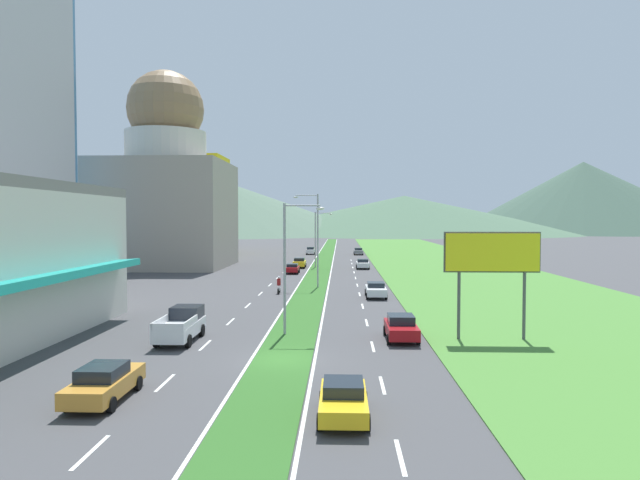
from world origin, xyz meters
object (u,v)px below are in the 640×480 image
object	(u,v)px
pickup_truck_0	(182,325)
motorcycle_rider	(279,286)
street_lamp_near	(289,259)
car_8	(104,382)
car_6	(299,263)
car_7	(292,268)
car_0	(376,290)
street_lamp_mid	(315,235)
car_2	(358,251)
billboard_roadside	(492,257)
street_lamp_far	(317,236)
car_5	(343,399)
car_3	(363,264)
car_1	(401,327)
car_4	(311,251)

from	to	relation	value
pickup_truck_0	motorcycle_rider	world-z (taller)	pickup_truck_0
street_lamp_near	car_8	bearing A→B (deg)	-115.74
car_6	car_7	size ratio (longest dim) A/B	1.03
street_lamp_near	car_0	bearing A→B (deg)	69.13
street_lamp_mid	car_2	size ratio (longest dim) A/B	2.41
car_2	car_8	distance (m)	97.91
street_lamp_mid	billboard_roadside	xyz separation A→B (m)	(12.42, -26.60, -0.65)
street_lamp_near	street_lamp_far	size ratio (longest dim) A/B	0.99
car_5	motorcycle_rider	xyz separation A→B (m)	(-6.49, 35.80, 0.02)
car_2	car_3	size ratio (longest dim) A/B	1.02
billboard_roadside	street_lamp_far	bearing A→B (deg)	104.30
billboard_roadside	car_2	bearing A→B (deg)	93.92
car_6	car_7	world-z (taller)	car_6
car_6	motorcycle_rider	world-z (taller)	motorcycle_rider
car_7	car_8	world-z (taller)	car_8
pickup_truck_0	street_lamp_mid	bearing A→B (deg)	-14.81
car_0	car_7	bearing A→B (deg)	-156.48
billboard_roadside	car_1	bearing A→B (deg)	-179.23
street_lamp_near	car_6	bearing A→B (deg)	93.47
car_1	car_7	xyz separation A→B (m)	(-10.67, 42.81, -0.07)
car_8	pickup_truck_0	xyz separation A→B (m)	(-0.07, 11.74, 0.20)
car_0	car_7	distance (m)	25.72
car_5	car_1	bearing A→B (deg)	165.14
car_5	car_2	bearing A→B (deg)	177.85
car_4	car_7	distance (m)	42.34
car_5	car_6	world-z (taller)	car_6
car_4	motorcycle_rider	world-z (taller)	motorcycle_rider
car_6	street_lamp_far	bearing A→B (deg)	-84.80
street_lamp_far	pickup_truck_0	world-z (taller)	street_lamp_far
car_2	car_7	distance (m)	42.96
car_6	motorcycle_rider	xyz separation A→B (m)	(0.11, -30.27, -0.05)
car_2	street_lamp_mid	bearing A→B (deg)	-6.56
motorcycle_rider	pickup_truck_0	bearing A→B (deg)	170.62
street_lamp_mid	car_5	xyz separation A→B (m)	(2.94, -40.81, -5.22)
car_7	car_6	bearing A→B (deg)	-1.97
car_0	car_1	xyz separation A→B (m)	(0.40, -19.23, 0.03)
billboard_roadside	car_2	distance (m)	84.69
street_lamp_near	car_6	size ratio (longest dim) A/B	2.09
car_2	car_8	size ratio (longest dim) A/B	0.92
car_1	car_8	distance (m)	18.67
car_3	car_7	distance (m)	12.88
car_0	car_8	size ratio (longest dim) A/B	0.99
car_2	car_6	bearing A→B (deg)	-17.58
car_2	car_0	bearing A→B (deg)	-0.31
street_lamp_mid	car_3	world-z (taller)	street_lamp_mid
car_0	car_3	world-z (taller)	car_3
street_lamp_far	car_4	distance (m)	33.36
street_lamp_mid	car_3	size ratio (longest dim) A/B	2.45
car_1	car_2	bearing A→B (deg)	-179.97
street_lamp_near	car_1	world-z (taller)	street_lamp_near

